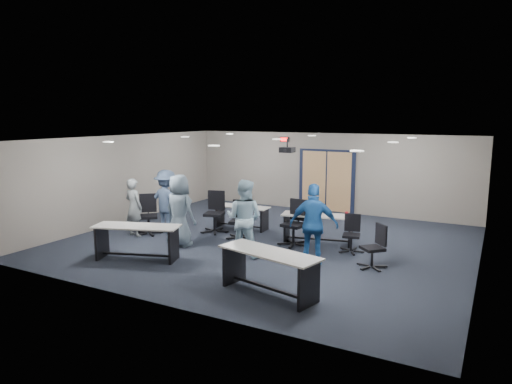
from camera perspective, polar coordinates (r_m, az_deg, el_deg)
The scene contains 25 objects.
floor at distance 12.08m, azimuth 1.51°, elevation -6.24°, with size 10.00×10.00×0.00m, color #1B222C.
back_wall at distance 15.90m, azimuth 8.87°, elevation 2.42°, with size 10.00×0.04×2.70m, color gray.
front_wall at distance 8.11m, azimuth -12.98°, elevation -4.50°, with size 10.00×0.04×2.70m, color gray.
left_wall at distance 14.71m, azimuth -16.14°, elevation 1.59°, with size 0.04×9.00×2.70m, color gray.
right_wall at distance 10.57m, azimuth 26.54°, elevation -2.02°, with size 0.04×9.00×2.70m, color gray.
ceiling at distance 11.65m, azimuth 1.57°, elevation 6.65°, with size 10.00×9.00×0.04m, color silver.
double_door at distance 15.90m, azimuth 8.79°, elevation 1.33°, with size 2.00×0.07×2.20m.
exit_sign at distance 16.35m, azimuth 3.57°, elevation 6.58°, with size 0.32×0.07×0.18m.
ceiling_projector at distance 11.98m, azimuth 3.92°, elevation 5.30°, with size 0.35×0.32×0.37m.
ceiling_can_lights at distance 11.87m, azimuth 2.11°, elevation 6.56°, with size 6.24×5.74×0.02m, color silver, non-canonical shape.
table_front_left at distance 10.86m, azimuth -14.65°, elevation -5.39°, with size 2.07×1.27×0.80m.
table_front_right at distance 8.52m, azimuth 1.66°, elevation -9.12°, with size 2.11×1.10×0.81m.
table_back_left at distance 13.39m, azimuth -1.80°, elevation -2.67°, with size 1.68×0.65×0.67m.
table_back_right at distance 11.95m, azimuth 7.75°, elevation -3.91°, with size 1.95×1.00×1.03m.
chair_back_a at distance 12.94m, azimuth -5.24°, elevation -2.54°, with size 0.74×0.74×1.17m, color black, non-canonical shape.
chair_back_b at distance 12.27m, azimuth -2.18°, elevation -3.51°, with size 0.65×0.65×1.03m, color black, non-canonical shape.
chair_back_c at distance 11.66m, azimuth 4.71°, elevation -3.89°, with size 0.74×0.74×1.17m, color black, non-canonical shape.
chair_back_d at distance 11.29m, azimuth 11.85°, elevation -5.16°, with size 0.58×0.58×0.92m, color black, non-canonical shape.
chair_loose_left at distance 13.06m, azimuth -13.31°, elevation -2.78°, with size 0.70×0.70×1.12m, color black, non-canonical shape.
chair_loose_right at distance 10.24m, azimuth 14.36°, elevation -6.63°, with size 0.61×0.61×0.97m, color black, non-canonical shape.
person_gray at distance 12.94m, azimuth -15.04°, elevation -1.86°, with size 0.58×0.38×1.60m, color gray.
person_plaid at distance 11.70m, azimuth -9.54°, elevation -2.29°, with size 0.89×0.58×1.83m, color slate.
person_lightblue at distance 10.67m, azimuth -1.49°, elevation -3.30°, with size 0.89×0.69×1.83m, color #AED4E7.
person_navy at distance 10.10m, azimuth 7.24°, elevation -4.11°, with size 1.07×0.45×1.83m, color #194B8E.
person_back at distance 13.10m, azimuth -11.11°, elevation -1.16°, with size 1.16×0.67×1.79m, color #415576.
Camera 1 is at (5.23, -10.39, 3.28)m, focal length 32.00 mm.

